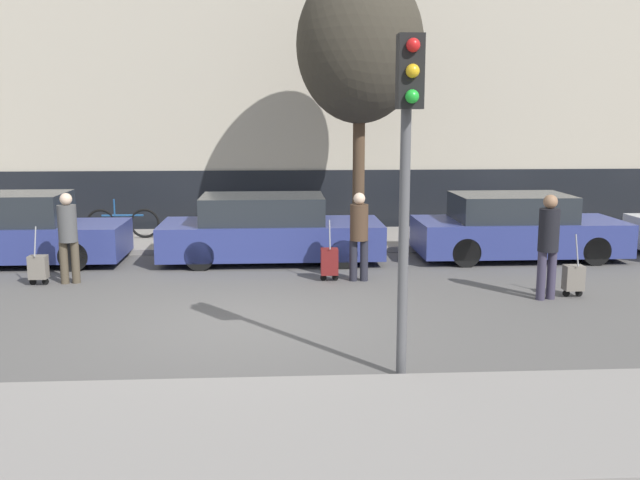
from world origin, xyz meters
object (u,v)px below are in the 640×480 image
at_px(parked_car_0, 12,231).
at_px(trolley_center, 329,262).
at_px(pedestrian_center, 359,231).
at_px(parked_bicycle, 123,223).
at_px(pedestrian_left, 68,233).
at_px(traffic_light, 407,140).
at_px(trolley_right, 574,278).
at_px(parked_car_2, 516,228).
at_px(parked_car_1, 269,230).
at_px(pedestrian_right, 548,240).
at_px(bare_tree_near_crossing, 360,46).
at_px(trolley_left, 38,267).

bearing_deg(parked_car_0, trolley_center, -16.79).
relative_size(pedestrian_center, parked_bicycle, 0.94).
bearing_deg(pedestrian_center, parked_car_0, 167.69).
height_order(pedestrian_left, traffic_light, traffic_light).
distance_m(pedestrian_center, trolley_center, 0.80).
xyz_separation_m(pedestrian_left, trolley_right, (8.89, -1.55, -0.62)).
distance_m(parked_car_2, trolley_center, 4.63).
bearing_deg(parked_car_1, pedestrian_left, -153.32).
bearing_deg(parked_bicycle, parked_car_0, -126.46).
xyz_separation_m(parked_car_0, pedestrian_right, (10.03, -3.55, 0.33)).
relative_size(parked_car_1, trolley_center, 4.02).
relative_size(parked_car_2, pedestrian_center, 2.64).
relative_size(pedestrian_left, trolley_right, 1.54).
bearing_deg(pedestrian_left, traffic_light, -55.31).
distance_m(trolley_right, bare_tree_near_crossing, 7.26).
bearing_deg(trolley_left, parked_car_1, 24.81).
xyz_separation_m(parked_car_1, trolley_left, (-4.21, -1.94, -0.33)).
bearing_deg(pedestrian_right, trolley_left, -24.85).
bearing_deg(parked_car_1, pedestrian_right, -36.94).
height_order(trolley_right, parked_bicycle, trolley_right).
distance_m(pedestrian_center, pedestrian_right, 3.38).
xyz_separation_m(pedestrian_left, pedestrian_center, (5.36, -0.12, -0.01)).
relative_size(parked_car_2, trolley_center, 3.81).
bearing_deg(parked_car_0, pedestrian_right, -19.49).
distance_m(trolley_center, trolley_right, 4.33).
relative_size(parked_car_1, trolley_right, 4.28).
distance_m(parked_car_1, trolley_left, 4.65).
relative_size(parked_car_0, parked_car_1, 0.97).
xyz_separation_m(trolley_center, pedestrian_right, (3.55, -1.59, 0.65)).
bearing_deg(parked_car_2, parked_bicycle, 164.83).
xyz_separation_m(traffic_light, bare_tree_near_crossing, (0.45, 8.61, 1.82)).
height_order(pedestrian_right, parked_bicycle, pedestrian_right).
distance_m(pedestrian_left, pedestrian_center, 5.36).
height_order(parked_car_0, bare_tree_near_crossing, bare_tree_near_crossing).
bearing_deg(trolley_left, traffic_light, -41.26).
relative_size(parked_car_0, trolley_center, 3.89).
bearing_deg(parked_car_0, pedestrian_left, -48.04).
bearing_deg(parked_car_1, trolley_right, -32.97).
bearing_deg(trolley_left, bare_tree_near_crossing, 29.06).
bearing_deg(pedestrian_left, pedestrian_center, -12.04).
distance_m(parked_car_2, parked_bicycle, 9.25).
xyz_separation_m(trolley_left, trolley_center, (5.35, 0.01, 0.03)).
xyz_separation_m(trolley_center, trolley_right, (4.08, -1.45, -0.03)).
xyz_separation_m(parked_car_1, trolley_center, (1.14, -1.93, -0.29)).
relative_size(pedestrian_left, bare_tree_near_crossing, 0.27).
height_order(trolley_center, parked_bicycle, trolley_center).
relative_size(parked_bicycle, bare_tree_near_crossing, 0.28).
bearing_deg(trolley_left, trolley_right, -8.70).
xyz_separation_m(parked_car_1, traffic_light, (1.63, -7.06, 2.14)).
relative_size(parked_car_2, parked_bicycle, 2.49).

